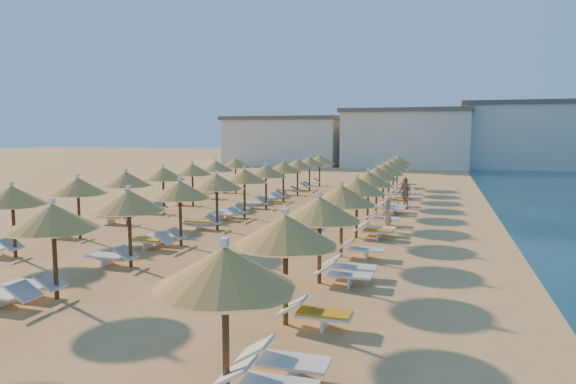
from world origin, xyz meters
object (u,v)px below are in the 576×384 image
(parasol_row_west, at_px, (244,176))
(beachgoer_a, at_px, (387,214))
(beachgoer_c, at_px, (405,193))
(parasol_row_east, at_px, (368,180))

(parasol_row_west, height_order, beachgoer_a, parasol_row_west)
(beachgoer_c, bearing_deg, parasol_row_west, -92.33)
(parasol_row_east, distance_m, parasol_row_west, 6.26)
(parasol_row_east, xyz_separation_m, beachgoer_c, (1.35, 5.66, -1.22))
(beachgoer_c, relative_size, beachgoer_a, 1.17)
(parasol_row_west, height_order, beachgoer_c, parasol_row_west)
(parasol_row_east, distance_m, beachgoer_c, 5.94)
(parasol_row_east, relative_size, beachgoer_a, 23.17)
(beachgoer_c, distance_m, beachgoer_a, 7.29)
(parasol_row_west, bearing_deg, beachgoer_a, -12.50)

